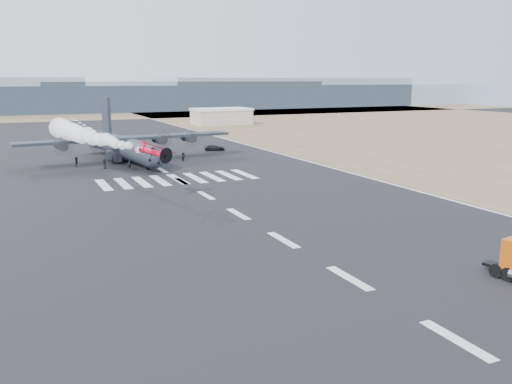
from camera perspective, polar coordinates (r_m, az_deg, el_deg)
ground at (r=46.29m, az=9.82°, el=-8.93°), size 500.00×500.00×0.00m
scrub_far at (r=267.20m, az=-19.33°, el=7.67°), size 500.00×80.00×0.00m
runway_markings at (r=100.05m, az=-9.85°, el=2.29°), size 60.00×260.00×0.01m
ridge_seg_d at (r=296.75m, az=-19.98°, el=9.23°), size 150.00×50.00×13.00m
ridge_seg_e at (r=309.02m, az=-7.74°, el=10.08°), size 150.00×50.00×15.00m
ridge_seg_f at (r=333.72m, az=3.18°, el=10.46°), size 150.00×50.00×17.00m
ridge_seg_g at (r=368.45m, az=12.30°, el=10.03°), size 150.00×50.00×13.00m
hangar_right at (r=199.04m, az=-3.66°, el=7.97°), size 20.50×12.50×5.90m
aerobatic_biplane at (r=73.15m, az=-10.69°, el=4.15°), size 5.75×5.59×3.35m
smoke_trail at (r=100.79m, az=-18.48°, el=5.96°), size 9.99×36.36×3.79m
transport_aircraft at (r=112.35m, az=-13.65°, el=4.81°), size 43.10×35.39×12.43m
support_vehicle at (r=126.01m, az=-4.37°, el=4.67°), size 5.15×3.40×1.32m
crew_a at (r=103.36m, az=-13.17°, el=2.95°), size 0.82×0.78×1.77m
crew_b at (r=111.65m, az=-7.61°, el=3.75°), size 0.49×0.78×1.58m
crew_c at (r=106.37m, az=-13.10°, el=3.19°), size 0.79×1.22×1.75m
crew_d at (r=103.98m, az=-10.39°, el=3.13°), size 1.17×0.81×1.81m
crew_e at (r=103.89m, az=-15.64°, el=2.88°), size 0.90×1.05×1.83m
crew_f at (r=107.75m, az=-18.37°, el=3.03°), size 0.75×1.76×1.85m
crew_g at (r=108.72m, az=-14.83°, el=3.26°), size 0.78×0.79×1.67m
crew_h at (r=110.47m, az=-7.68°, el=3.70°), size 0.65×0.92×1.74m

